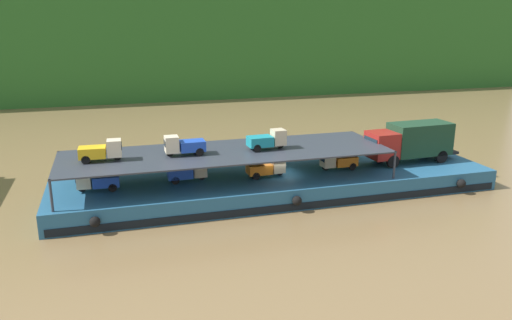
% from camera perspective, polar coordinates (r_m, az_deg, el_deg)
% --- Properties ---
extents(ground_plane, '(400.00, 400.00, 0.00)m').
position_cam_1_polar(ground_plane, '(37.65, 2.44, -3.76)').
color(ground_plane, brown).
extents(cargo_barge, '(32.10, 8.16, 1.50)m').
position_cam_1_polar(cargo_barge, '(37.39, 2.46, -2.69)').
color(cargo_barge, '#23567A').
rests_on(cargo_barge, ground).
extents(covered_lorry, '(7.92, 2.56, 3.10)m').
position_cam_1_polar(covered_lorry, '(41.62, 17.04, 2.04)').
color(covered_lorry, maroon).
rests_on(covered_lorry, cargo_barge).
extents(cargo_rack, '(22.90, 6.84, 2.00)m').
position_cam_1_polar(cargo_rack, '(35.63, -3.29, 0.88)').
color(cargo_rack, '#2D333D').
rests_on(cargo_rack, cargo_barge).
extents(mini_truck_lower_stern, '(2.77, 1.25, 1.38)m').
position_cam_1_polar(mini_truck_lower_stern, '(35.08, -17.44, -2.21)').
color(mini_truck_lower_stern, '#1E47B7').
rests_on(mini_truck_lower_stern, cargo_barge).
extents(mini_truck_lower_aft, '(2.75, 1.22, 1.38)m').
position_cam_1_polar(mini_truck_lower_aft, '(35.74, -7.68, -1.27)').
color(mini_truck_lower_aft, '#1E47B7').
rests_on(mini_truck_lower_aft, cargo_barge).
extents(mini_truck_lower_mid, '(2.76, 1.23, 1.38)m').
position_cam_1_polar(mini_truck_lower_mid, '(36.37, 1.21, -0.83)').
color(mini_truck_lower_mid, orange).
rests_on(mini_truck_lower_mid, cargo_barge).
extents(mini_truck_lower_fore, '(2.75, 1.22, 1.38)m').
position_cam_1_polar(mini_truck_lower_fore, '(38.61, 9.21, -0.04)').
color(mini_truck_lower_fore, orange).
rests_on(mini_truck_lower_fore, cargo_barge).
extents(mini_truck_upper_stern, '(2.78, 1.27, 1.38)m').
position_cam_1_polar(mini_truck_upper_stern, '(34.52, -17.03, 1.00)').
color(mini_truck_upper_stern, gold).
rests_on(mini_truck_upper_stern, cargo_rack).
extents(mini_truck_upper_mid, '(2.76, 1.23, 1.38)m').
position_cam_1_polar(mini_truck_upper_mid, '(34.76, -8.10, 1.65)').
color(mini_truck_upper_mid, '#1E47B7').
rests_on(mini_truck_upper_mid, cargo_rack).
extents(mini_truck_upper_fore, '(2.80, 1.30, 1.38)m').
position_cam_1_polar(mini_truck_upper_fore, '(35.97, 1.29, 2.28)').
color(mini_truck_upper_fore, teal).
rests_on(mini_truck_upper_fore, cargo_rack).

